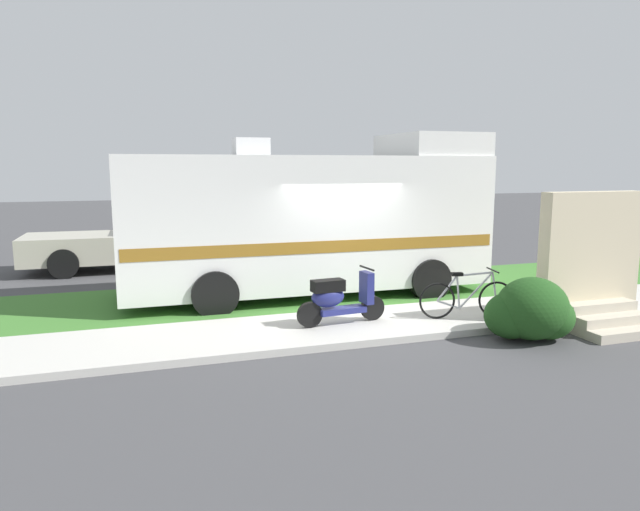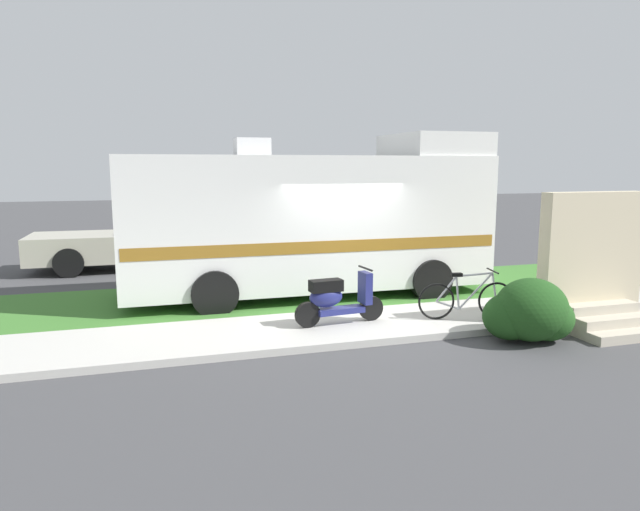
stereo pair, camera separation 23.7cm
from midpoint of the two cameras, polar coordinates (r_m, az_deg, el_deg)
ground_plane at (r=11.33m, az=3.47°, el=-5.62°), size 80.00×80.00×0.00m
sidewalk at (r=10.24m, az=5.83°, el=-6.90°), size 24.00×2.00×0.12m
grass_strip at (r=12.69m, az=1.11°, el=-3.82°), size 24.00×3.40×0.08m
motorhome_rv at (r=12.41m, az=-0.31°, el=3.60°), size 7.80×2.74×3.55m
scooter at (r=9.90m, az=2.37°, el=-4.30°), size 1.65×0.50×0.97m
bicycle at (r=10.61m, az=15.02°, el=-4.16°), size 1.73×0.55×0.89m
pickup_truck_near at (r=16.69m, az=-15.79°, el=2.09°), size 5.37×2.18×1.77m
porch_steps at (r=11.18m, az=26.29°, el=-1.66°), size 2.00×1.26×2.40m
bush_by_porch at (r=9.94m, az=20.81°, el=-5.38°), size 1.45×1.09×1.03m
bottle_green at (r=12.63m, az=21.24°, el=-3.60°), size 0.08×0.08×0.27m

